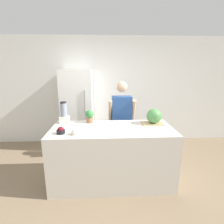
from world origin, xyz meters
name	(u,v)px	position (x,y,z in m)	size (l,w,h in m)	color
ground_plane	(114,197)	(0.00, 0.00, 0.00)	(14.00, 14.00, 0.00)	#7F6B51
wall_back	(108,91)	(0.00, 2.18, 1.30)	(8.00, 0.06, 2.60)	white
counter_island	(112,155)	(0.00, 0.42, 0.47)	(1.93, 0.85, 0.94)	beige
refrigerator	(78,110)	(-0.73, 1.81, 0.91)	(0.69, 0.67, 1.83)	white
person	(122,121)	(0.23, 1.17, 0.83)	(0.53, 0.26, 1.61)	#4C608C
cutting_board	(152,123)	(0.69, 0.60, 0.94)	(0.36, 0.25, 0.01)	tan
watermelon	(154,116)	(0.72, 0.60, 1.07)	(0.25, 0.25, 0.25)	#4C8C47
bowl_cherries	(61,131)	(-0.75, 0.22, 0.98)	(0.12, 0.12, 0.10)	black
bowl_cream	(75,132)	(-0.54, 0.17, 0.97)	(0.11, 0.11, 0.10)	beige
blender	(64,114)	(-0.81, 0.73, 1.09)	(0.15, 0.15, 0.37)	silver
potted_plant	(90,116)	(-0.37, 0.73, 1.06)	(0.14, 0.14, 0.22)	#996647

